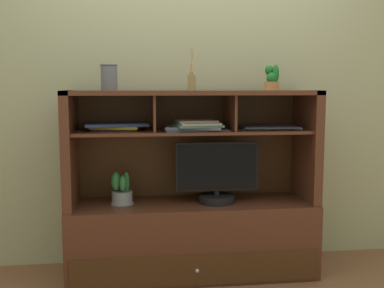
% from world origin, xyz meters
% --- Properties ---
extents(floor_plane, '(6.00, 6.00, 0.02)m').
position_xyz_m(floor_plane, '(0.00, 0.00, -0.01)').
color(floor_plane, brown).
rests_on(floor_plane, ground).
extents(back_wall, '(6.00, 0.02, 2.80)m').
position_xyz_m(back_wall, '(0.00, 0.29, 1.40)').
color(back_wall, '#A3A781').
rests_on(back_wall, ground).
extents(media_console, '(1.67, 0.54, 1.27)m').
position_xyz_m(media_console, '(0.00, 0.01, 0.40)').
color(media_console, '#502A1B').
rests_on(media_console, ground).
extents(tv_monitor, '(0.57, 0.25, 0.42)m').
position_xyz_m(tv_monitor, '(0.17, -0.03, 0.68)').
color(tv_monitor, black).
rests_on(tv_monitor, media_console).
extents(potted_orchid, '(0.16, 0.16, 0.22)m').
position_xyz_m(potted_orchid, '(-0.48, 0.01, 0.59)').
color(potted_orchid, gray).
rests_on(potted_orchid, media_console).
extents(magazine_stack_left, '(0.44, 0.31, 0.05)m').
position_xyz_m(magazine_stack_left, '(-0.51, 0.05, 1.03)').
color(magazine_stack_left, '#312C45').
rests_on(magazine_stack_left, media_console).
extents(magazine_stack_centre, '(0.45, 0.34, 0.07)m').
position_xyz_m(magazine_stack_centre, '(0.01, -0.06, 1.03)').
color(magazine_stack_centre, '#3A3B4E').
rests_on(magazine_stack_centre, media_console).
extents(magazine_stack_right, '(0.41, 0.32, 0.02)m').
position_xyz_m(magazine_stack_right, '(0.53, -0.01, 1.01)').
color(magazine_stack_right, '#437260').
rests_on(magazine_stack_right, media_console).
extents(diffuser_bottle, '(0.05, 0.05, 0.29)m').
position_xyz_m(diffuser_bottle, '(0.00, 0.02, 1.32)').
color(diffuser_bottle, olive).
rests_on(diffuser_bottle, media_console).
extents(potted_succulent, '(0.11, 0.11, 0.17)m').
position_xyz_m(potted_succulent, '(0.54, -0.02, 1.34)').
color(potted_succulent, '#B37845').
rests_on(potted_succulent, media_console).
extents(ceramic_vase, '(0.11, 0.11, 0.17)m').
position_xyz_m(ceramic_vase, '(-0.54, -0.02, 1.35)').
color(ceramic_vase, '#595C65').
rests_on(ceramic_vase, media_console).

